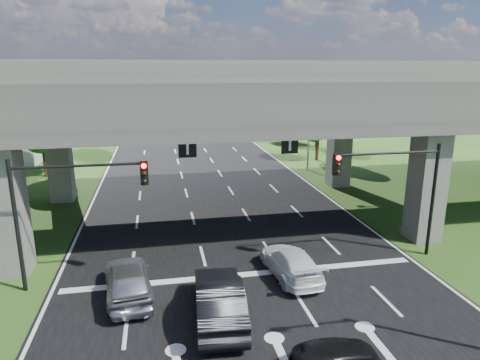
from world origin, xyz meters
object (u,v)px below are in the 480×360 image
object	(u,v)px
signal_left	(67,199)
streetlight_beyond	(264,98)
car_dark	(219,299)
streetlight_far	(306,110)
signal_right	(397,181)
car_white	(291,262)
car_silver	(128,279)

from	to	relation	value
signal_left	streetlight_beyond	xyz separation A→B (m)	(17.92, 36.06, 1.66)
signal_left	car_dark	world-z (taller)	signal_left
signal_left	streetlight_far	world-z (taller)	streetlight_far
streetlight_far	car_dark	size ratio (longest dim) A/B	1.91
signal_left	car_dark	size ratio (longest dim) A/B	1.15
signal_right	signal_left	world-z (taller)	same
car_dark	car_white	distance (m)	4.87
car_dark	streetlight_beyond	bearing A→B (deg)	-102.62
signal_right	streetlight_far	size ratio (longest dim) A/B	0.60
signal_left	signal_right	bearing A→B (deg)	0.00
car_dark	signal_left	bearing A→B (deg)	-28.93
streetlight_beyond	car_silver	distance (m)	40.90
signal_left	streetlight_beyond	distance (m)	40.30
signal_left	car_dark	distance (m)	7.90
car_silver	signal_right	bearing A→B (deg)	179.43
streetlight_far	car_dark	distance (m)	27.20
car_silver	streetlight_far	bearing A→B (deg)	-132.64
streetlight_beyond	car_white	world-z (taller)	streetlight_beyond
signal_left	car_white	world-z (taller)	signal_left
car_silver	car_dark	xyz separation A→B (m)	(3.60, -2.43, 0.05)
streetlight_beyond	car_dark	world-z (taller)	streetlight_beyond
streetlight_far	streetlight_beyond	size ratio (longest dim) A/B	1.00
streetlight_far	car_silver	size ratio (longest dim) A/B	2.11
streetlight_far	car_dark	xyz separation A→B (m)	(-11.90, -23.95, -4.96)
streetlight_far	car_white	world-z (taller)	streetlight_far
car_silver	car_white	bearing A→B (deg)	177.09
signal_left	car_white	xyz separation A→B (m)	(9.90, -0.94, -3.48)
streetlight_far	car_dark	bearing A→B (deg)	-116.41
car_silver	car_white	world-z (taller)	car_silver
signal_left	streetlight_far	distance (m)	26.95
signal_left	car_silver	xyz separation A→B (m)	(2.42, -1.46, -3.35)
streetlight_far	streetlight_beyond	bearing A→B (deg)	90.00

